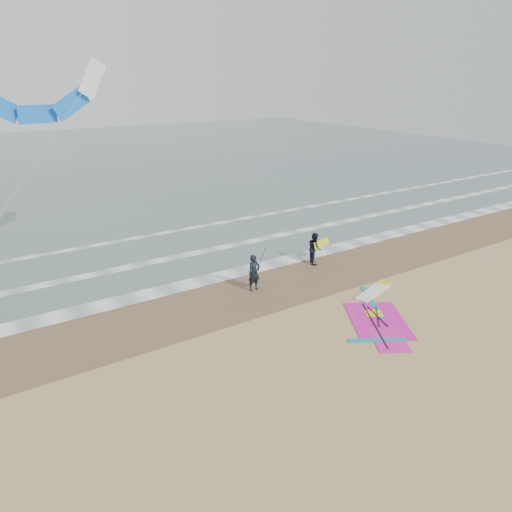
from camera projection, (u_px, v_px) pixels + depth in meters
ground at (328, 350)px, 17.35m from camera, size 120.00×120.00×0.00m
sea_water at (66, 163)px, 55.08m from camera, size 120.00×80.00×0.02m
wet_sand_band at (247, 291)px, 22.06m from camera, size 120.00×5.00×0.01m
foam_waterline at (206, 262)px, 25.55m from camera, size 120.00×9.15×0.02m
windsurf_rig at (378, 312)px, 20.06m from camera, size 5.51×5.22×0.13m
person_standing at (254, 273)px, 21.89m from camera, size 0.69×0.47×1.82m
person_walking at (315, 248)px, 25.11m from camera, size 0.97×1.06×1.77m
held_pole at (259, 263)px, 21.88m from camera, size 0.17×0.86×1.82m
carried_kiteboard at (322, 243)px, 25.14m from camera, size 1.30×0.51×0.39m
surf_kite at (34, 97)px, 21.17m from camera, size 8.56×3.23×9.33m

